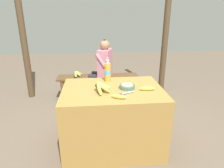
{
  "coord_description": "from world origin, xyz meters",
  "views": [
    {
      "loc": [
        -0.21,
        -2.12,
        1.58
      ],
      "look_at": [
        -0.0,
        0.05,
        0.79
      ],
      "focal_mm": 32.0,
      "sensor_mm": 36.0,
      "label": 1
    }
  ],
  "objects_px": {
    "loose_banana_front": "(119,97)",
    "knife": "(123,94)",
    "support_post_far": "(166,29)",
    "water_bottle": "(108,72)",
    "banana_bunch_ripe": "(101,86)",
    "banana_bunch_green": "(77,74)",
    "loose_banana_side": "(147,89)",
    "seated_vendor": "(102,66)",
    "wooden_bench": "(98,80)",
    "serving_bowl": "(127,86)",
    "support_post_near": "(22,31)"
  },
  "relations": [
    {
      "from": "wooden_bench",
      "to": "seated_vendor",
      "type": "distance_m",
      "value": 0.29
    },
    {
      "from": "banana_bunch_ripe",
      "to": "loose_banana_side",
      "type": "relative_size",
      "value": 1.74
    },
    {
      "from": "loose_banana_side",
      "to": "support_post_far",
      "type": "bearing_deg",
      "value": 65.45
    },
    {
      "from": "banana_bunch_ripe",
      "to": "seated_vendor",
      "type": "relative_size",
      "value": 0.28
    },
    {
      "from": "support_post_far",
      "to": "water_bottle",
      "type": "bearing_deg",
      "value": -130.97
    },
    {
      "from": "support_post_far",
      "to": "banana_bunch_ripe",
      "type": "bearing_deg",
      "value": -127.18
    },
    {
      "from": "banana_bunch_green",
      "to": "support_post_far",
      "type": "xyz_separation_m",
      "value": [
        1.7,
        0.23,
        0.75
      ]
    },
    {
      "from": "seated_vendor",
      "to": "banana_bunch_green",
      "type": "height_order",
      "value": "seated_vendor"
    },
    {
      "from": "loose_banana_front",
      "to": "knife",
      "type": "height_order",
      "value": "loose_banana_front"
    },
    {
      "from": "support_post_near",
      "to": "water_bottle",
      "type": "bearing_deg",
      "value": -44.8
    },
    {
      "from": "water_bottle",
      "to": "support_post_near",
      "type": "bearing_deg",
      "value": 135.2
    },
    {
      "from": "banana_bunch_ripe",
      "to": "serving_bowl",
      "type": "height_order",
      "value": "banana_bunch_ripe"
    },
    {
      "from": "serving_bowl",
      "to": "loose_banana_side",
      "type": "bearing_deg",
      "value": -20.48
    },
    {
      "from": "water_bottle",
      "to": "banana_bunch_ripe",
      "type": "bearing_deg",
      "value": -106.3
    },
    {
      "from": "water_bottle",
      "to": "support_post_far",
      "type": "xyz_separation_m",
      "value": [
        1.22,
        1.4,
        0.39
      ]
    },
    {
      "from": "seated_vendor",
      "to": "loose_banana_side",
      "type": "bearing_deg",
      "value": 124.32
    },
    {
      "from": "serving_bowl",
      "to": "seated_vendor",
      "type": "xyz_separation_m",
      "value": [
        -0.22,
        1.44,
        -0.13
      ]
    },
    {
      "from": "serving_bowl",
      "to": "banana_bunch_ripe",
      "type": "bearing_deg",
      "value": -169.12
    },
    {
      "from": "banana_bunch_ripe",
      "to": "serving_bowl",
      "type": "xyz_separation_m",
      "value": [
        0.3,
        0.06,
        -0.04
      ]
    },
    {
      "from": "loose_banana_side",
      "to": "support_post_far",
      "type": "height_order",
      "value": "support_post_far"
    },
    {
      "from": "banana_bunch_ripe",
      "to": "loose_banana_front",
      "type": "relative_size",
      "value": 1.94
    },
    {
      "from": "serving_bowl",
      "to": "knife",
      "type": "xyz_separation_m",
      "value": [
        -0.07,
        -0.17,
        -0.02
      ]
    },
    {
      "from": "loose_banana_side",
      "to": "banana_bunch_ripe",
      "type": "bearing_deg",
      "value": 177.55
    },
    {
      "from": "wooden_bench",
      "to": "support_post_near",
      "type": "distance_m",
      "value": 1.6
    },
    {
      "from": "water_bottle",
      "to": "support_post_far",
      "type": "height_order",
      "value": "support_post_far"
    },
    {
      "from": "knife",
      "to": "seated_vendor",
      "type": "relative_size",
      "value": 0.18
    },
    {
      "from": "water_bottle",
      "to": "wooden_bench",
      "type": "xyz_separation_m",
      "value": [
        -0.1,
        1.18,
        -0.5
      ]
    },
    {
      "from": "loose_banana_front",
      "to": "knife",
      "type": "bearing_deg",
      "value": 59.44
    },
    {
      "from": "seated_vendor",
      "to": "banana_bunch_green",
      "type": "bearing_deg",
      "value": 17.25
    },
    {
      "from": "banana_bunch_green",
      "to": "seated_vendor",
      "type": "bearing_deg",
      "value": -1.29
    },
    {
      "from": "banana_bunch_green",
      "to": "knife",
      "type": "bearing_deg",
      "value": -69.24
    },
    {
      "from": "loose_banana_side",
      "to": "support_post_far",
      "type": "xyz_separation_m",
      "value": [
        0.8,
        1.76,
        0.49
      ]
    },
    {
      "from": "loose_banana_side",
      "to": "knife",
      "type": "distance_m",
      "value": 0.3
    },
    {
      "from": "banana_bunch_ripe",
      "to": "knife",
      "type": "xyz_separation_m",
      "value": [
        0.23,
        -0.11,
        -0.05
      ]
    },
    {
      "from": "loose_banana_front",
      "to": "seated_vendor",
      "type": "distance_m",
      "value": 1.71
    },
    {
      "from": "banana_bunch_green",
      "to": "loose_banana_side",
      "type": "bearing_deg",
      "value": -59.55
    },
    {
      "from": "banana_bunch_green",
      "to": "serving_bowl",
      "type": "bearing_deg",
      "value": -64.69
    },
    {
      "from": "loose_banana_front",
      "to": "banana_bunch_green",
      "type": "xyz_separation_m",
      "value": [
        -0.55,
        1.72,
        -0.26
      ]
    },
    {
      "from": "knife",
      "to": "wooden_bench",
      "type": "bearing_deg",
      "value": 73.6
    },
    {
      "from": "banana_bunch_ripe",
      "to": "loose_banana_side",
      "type": "height_order",
      "value": "banana_bunch_ripe"
    },
    {
      "from": "loose_banana_side",
      "to": "seated_vendor",
      "type": "xyz_separation_m",
      "value": [
        -0.43,
        1.52,
        -0.12
      ]
    },
    {
      "from": "loose_banana_front",
      "to": "support_post_far",
      "type": "xyz_separation_m",
      "value": [
        1.15,
        1.95,
        0.49
      ]
    },
    {
      "from": "serving_bowl",
      "to": "support_post_far",
      "type": "distance_m",
      "value": 2.02
    },
    {
      "from": "knife",
      "to": "support_post_near",
      "type": "relative_size",
      "value": 0.08
    },
    {
      "from": "banana_bunch_green",
      "to": "support_post_near",
      "type": "bearing_deg",
      "value": 166.16
    },
    {
      "from": "support_post_near",
      "to": "wooden_bench",
      "type": "bearing_deg",
      "value": -9.63
    },
    {
      "from": "banana_bunch_green",
      "to": "support_post_near",
      "type": "relative_size",
      "value": 0.1
    },
    {
      "from": "banana_bunch_green",
      "to": "loose_banana_front",
      "type": "bearing_deg",
      "value": -72.15
    },
    {
      "from": "support_post_near",
      "to": "support_post_far",
      "type": "distance_m",
      "value": 2.63
    },
    {
      "from": "banana_bunch_ripe",
      "to": "banana_bunch_green",
      "type": "xyz_separation_m",
      "value": [
        -0.38,
        1.5,
        -0.3
      ]
    }
  ]
}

